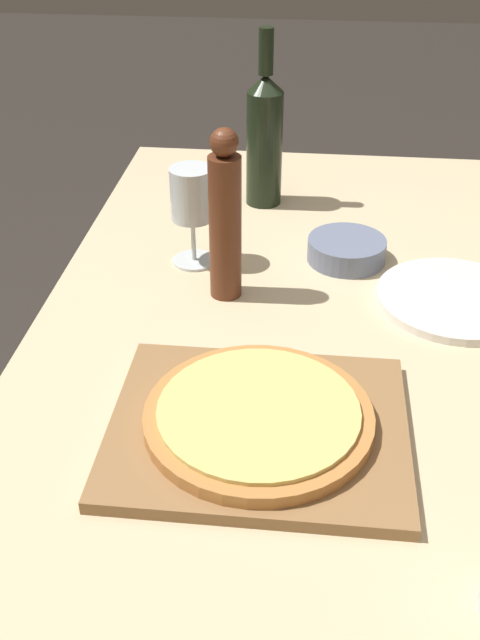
# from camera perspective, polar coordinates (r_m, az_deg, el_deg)

# --- Properties ---
(dining_table) EXTENTS (0.82, 1.74, 0.75)m
(dining_table) POSITION_cam_1_polar(r_m,az_deg,el_deg) (1.09, 3.99, -8.43)
(dining_table) COLOR #CCB78E
(dining_table) RESTS_ON ground_plane
(cutting_board) EXTENTS (0.37, 0.31, 0.02)m
(cutting_board) POSITION_cam_1_polar(r_m,az_deg,el_deg) (0.95, 1.40, -8.25)
(cutting_board) COLOR olive
(cutting_board) RESTS_ON dining_table
(pizza) EXTENTS (0.29, 0.29, 0.02)m
(pizza) POSITION_cam_1_polar(r_m,az_deg,el_deg) (0.93, 1.42, -7.32)
(pizza) COLOR #BC7A3D
(pizza) RESTS_ON cutting_board
(wine_bottle) EXTENTS (0.07, 0.07, 0.34)m
(wine_bottle) POSITION_cam_1_polar(r_m,az_deg,el_deg) (1.49, 1.88, 13.75)
(wine_bottle) COLOR black
(wine_bottle) RESTS_ON dining_table
(pepper_mill) EXTENTS (0.05, 0.05, 0.28)m
(pepper_mill) POSITION_cam_1_polar(r_m,az_deg,el_deg) (1.16, -1.14, 7.68)
(pepper_mill) COLOR #5B2D19
(pepper_mill) RESTS_ON dining_table
(wine_glass) EXTENTS (0.08, 0.08, 0.17)m
(wine_glass) POSITION_cam_1_polar(r_m,az_deg,el_deg) (1.27, -3.69, 9.25)
(wine_glass) COLOR silver
(wine_glass) RESTS_ON dining_table
(small_bowl) EXTENTS (0.14, 0.14, 0.04)m
(small_bowl) POSITION_cam_1_polar(r_m,az_deg,el_deg) (1.33, 8.12, 5.31)
(small_bowl) COLOR slate
(small_bowl) RESTS_ON dining_table
(dinner_plate) EXTENTS (0.25, 0.25, 0.01)m
(dinner_plate) POSITION_cam_1_polar(r_m,az_deg,el_deg) (1.25, 16.05, 1.56)
(dinner_plate) COLOR silver
(dinner_plate) RESTS_ON dining_table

